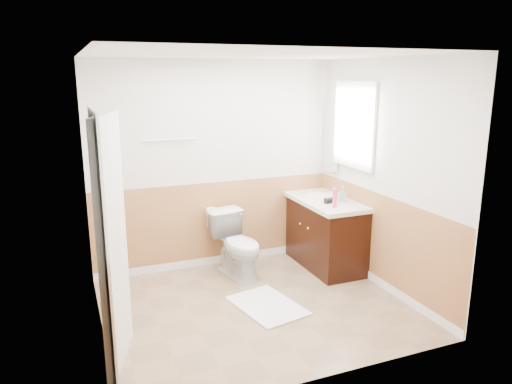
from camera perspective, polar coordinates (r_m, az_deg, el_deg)
name	(u,v)px	position (r m, az deg, el deg)	size (l,w,h in m)	color
floor	(256,307)	(5.10, 0.02, -13.38)	(3.00, 3.00, 0.00)	#8C7051
ceiling	(256,54)	(4.55, 0.02, 15.93)	(3.00, 3.00, 0.00)	white
wall_back	(216,166)	(5.87, -4.77, 3.11)	(3.00, 3.00, 0.00)	silver
wall_front	(324,227)	(3.54, 7.98, -4.08)	(3.00, 3.00, 0.00)	silver
wall_left	(93,204)	(4.35, -18.62, -1.32)	(3.00, 3.00, 0.00)	silver
wall_right	(385,177)	(5.40, 14.93, 1.77)	(3.00, 3.00, 0.00)	silver
wainscot_back	(217,225)	(6.04, -4.60, -3.92)	(3.00, 3.00, 0.00)	#A77742
wainscot_front	(320,320)	(3.84, 7.51, -14.74)	(3.00, 3.00, 0.00)	#A77742
wainscot_left	(101,285)	(4.59, -17.75, -10.39)	(2.60, 2.60, 0.00)	#A77742
wainscot_right	(380,242)	(5.59, 14.36, -5.78)	(2.60, 2.60, 0.00)	#A77742
toilet	(238,245)	(5.70, -2.14, -6.24)	(0.42, 0.74, 0.76)	silver
bath_mat	(267,306)	(5.11, 1.35, -13.24)	(0.55, 0.80, 0.02)	white
vanity_cabinet	(326,235)	(6.04, 8.20, -5.02)	(0.55, 1.10, 0.80)	black
vanity_knob_left	(308,228)	(5.77, 6.16, -4.29)	(0.03, 0.03, 0.03)	silver
vanity_knob_right	(300,224)	(5.94, 5.25, -3.74)	(0.03, 0.03, 0.03)	#B9B9C0
countertop	(326,202)	(5.91, 8.26, -1.13)	(0.60, 1.15, 0.05)	silver
sink_basin	(321,196)	(6.03, 7.63, -0.46)	(0.36, 0.36, 0.02)	white
faucet	(334,190)	(6.11, 9.12, 0.24)	(0.02, 0.02, 0.14)	silver
lotion_bottle	(335,198)	(5.55, 9.27, -0.70)	(0.05, 0.05, 0.22)	#EA3C6D
soap_dispenser	(342,194)	(5.83, 10.10, -0.25)	(0.08, 0.08, 0.18)	#959EA8
hair_dryer_body	(330,200)	(5.74, 8.73, -0.96)	(0.07, 0.07, 0.14)	black
hair_dryer_handle	(327,203)	(5.75, 8.37, -1.24)	(0.03, 0.03, 0.07)	black
mirror_panel	(331,137)	(6.24, 8.86, 6.42)	(0.02, 0.35, 0.90)	silver
window_frame	(354,125)	(5.78, 11.50, 7.74)	(0.04, 0.80, 1.00)	white
window_glass	(355,125)	(5.79, 11.63, 7.74)	(0.01, 0.70, 0.90)	white
door	(113,244)	(3.99, -16.49, -5.95)	(0.05, 0.80, 2.04)	white
door_frame	(103,245)	(3.98, -17.59, -5.92)	(0.02, 0.92, 2.10)	white
door_knob	(117,239)	(4.33, -16.10, -5.35)	(0.06, 0.06, 0.06)	silver
towel_bar	(170,140)	(5.63, -10.07, 6.11)	(0.02, 0.02, 0.62)	silver
tp_holder_bar	(210,212)	(5.90, -5.39, -2.34)	(0.02, 0.02, 0.14)	silver
tp_roll	(210,212)	(5.90, -5.39, -2.34)	(0.11, 0.11, 0.10)	white
tp_sheet	(211,220)	(5.93, -5.36, -3.36)	(0.10, 0.01, 0.16)	white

